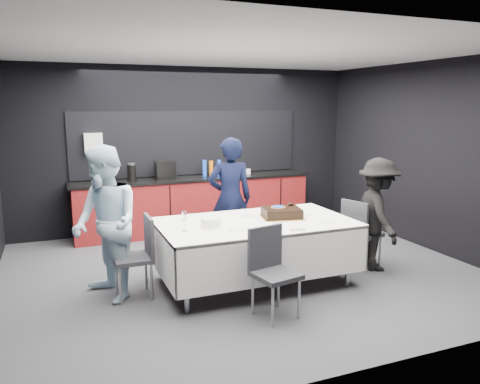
% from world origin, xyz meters
% --- Properties ---
extents(ground, '(6.00, 6.00, 0.00)m').
position_xyz_m(ground, '(0.00, 0.00, 0.00)').
color(ground, '#414146').
rests_on(ground, ground).
extents(room_shell, '(6.04, 5.04, 2.82)m').
position_xyz_m(room_shell, '(0.00, 0.00, 1.86)').
color(room_shell, white).
rests_on(room_shell, ground).
extents(kitchenette, '(4.10, 0.64, 2.05)m').
position_xyz_m(kitchenette, '(-0.02, 2.22, 0.54)').
color(kitchenette, maroon).
rests_on(kitchenette, ground).
extents(party_table, '(2.32, 1.32, 0.78)m').
position_xyz_m(party_table, '(0.00, -0.40, 0.64)').
color(party_table, '#99999E').
rests_on(party_table, ground).
extents(cake_assembly, '(0.56, 0.49, 0.16)m').
position_xyz_m(cake_assembly, '(0.38, -0.35, 0.84)').
color(cake_assembly, gold).
rests_on(cake_assembly, party_table).
extents(plate_stack, '(0.23, 0.23, 0.10)m').
position_xyz_m(plate_stack, '(-0.58, -0.45, 0.83)').
color(plate_stack, white).
rests_on(plate_stack, party_table).
extents(loose_plate_near, '(0.20, 0.20, 0.01)m').
position_xyz_m(loose_plate_near, '(-0.34, -0.68, 0.78)').
color(loose_plate_near, white).
rests_on(loose_plate_near, party_table).
extents(loose_plate_right_a, '(0.19, 0.19, 0.01)m').
position_xyz_m(loose_plate_right_a, '(0.75, -0.31, 0.78)').
color(loose_plate_right_a, white).
rests_on(loose_plate_right_a, party_table).
extents(loose_plate_right_b, '(0.21, 0.21, 0.01)m').
position_xyz_m(loose_plate_right_b, '(0.79, -0.75, 0.78)').
color(loose_plate_right_b, white).
rests_on(loose_plate_right_b, party_table).
extents(loose_plate_far, '(0.21, 0.21, 0.01)m').
position_xyz_m(loose_plate_far, '(0.02, -0.11, 0.78)').
color(loose_plate_far, white).
rests_on(loose_plate_far, party_table).
extents(fork_pile, '(0.19, 0.16, 0.03)m').
position_xyz_m(fork_pile, '(0.28, -0.93, 0.79)').
color(fork_pile, white).
rests_on(fork_pile, party_table).
extents(champagne_flute, '(0.06, 0.06, 0.22)m').
position_xyz_m(champagne_flute, '(-0.91, -0.51, 0.94)').
color(champagne_flute, white).
rests_on(champagne_flute, party_table).
extents(chair_left, '(0.42, 0.42, 0.92)m').
position_xyz_m(chair_left, '(-1.37, -0.27, 0.53)').
color(chair_left, '#2A2A2F').
rests_on(chair_left, ground).
extents(chair_right, '(0.52, 0.52, 0.92)m').
position_xyz_m(chair_right, '(1.50, -0.41, 0.53)').
color(chair_right, '#2A2A2F').
rests_on(chair_right, ground).
extents(chair_near, '(0.50, 0.50, 0.92)m').
position_xyz_m(chair_near, '(-0.20, -1.26, 0.53)').
color(chair_near, '#2A2A2F').
rests_on(chair_near, ground).
extents(person_center, '(0.69, 0.52, 1.72)m').
position_xyz_m(person_center, '(0.05, 0.60, 0.86)').
color(person_center, black).
rests_on(person_center, ground).
extents(person_left, '(0.89, 1.01, 1.73)m').
position_xyz_m(person_left, '(-1.72, -0.22, 0.87)').
color(person_left, '#C6E4F9').
rests_on(person_left, ground).
extents(person_right, '(0.78, 1.07, 1.49)m').
position_xyz_m(person_right, '(1.69, -0.53, 0.74)').
color(person_right, black).
rests_on(person_right, ground).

